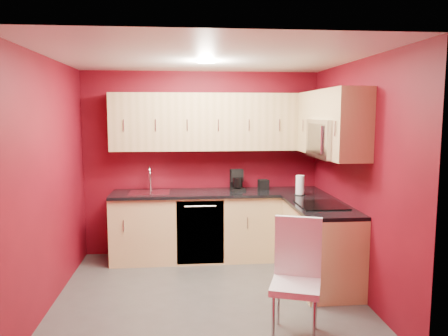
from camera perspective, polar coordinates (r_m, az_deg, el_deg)
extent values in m
plane|color=#494644|center=(4.89, -2.03, -16.19)|extent=(3.20, 3.20, 0.00)
plane|color=white|center=(4.53, -2.17, 14.29)|extent=(3.20, 3.20, 0.00)
plane|color=maroon|center=(6.03, -2.91, 0.60)|extent=(3.20, 0.00, 3.20)
plane|color=maroon|center=(3.07, -0.50, -5.78)|extent=(3.20, 0.00, 3.20)
plane|color=maroon|center=(4.73, -21.84, -1.72)|extent=(0.00, 3.00, 3.00)
plane|color=maroon|center=(4.90, 16.94, -1.23)|extent=(0.00, 3.00, 3.00)
cube|color=#E9CA85|center=(5.90, -0.77, -7.61)|extent=(2.80, 0.60, 0.87)
cube|color=#E9CA85|center=(5.20, 12.45, -9.80)|extent=(0.60, 1.30, 0.87)
cube|color=black|center=(5.78, -0.77, -3.28)|extent=(2.80, 0.63, 0.04)
cube|color=black|center=(5.07, 12.47, -4.94)|extent=(0.63, 1.27, 0.04)
cube|color=tan|center=(5.83, -0.89, 6.05)|extent=(2.80, 0.35, 0.75)
cube|color=tan|center=(5.61, 12.13, 5.84)|extent=(0.35, 0.57, 0.75)
cube|color=tan|center=(4.52, 16.53, 5.43)|extent=(0.35, 0.22, 0.75)
cube|color=tan|center=(4.98, 14.51, 8.05)|extent=(0.35, 0.76, 0.33)
cube|color=silver|center=(4.97, 14.10, 3.74)|extent=(0.40, 0.76, 0.42)
cube|color=black|center=(4.91, 12.01, 3.76)|extent=(0.02, 0.62, 0.33)
cylinder|color=silver|center=(4.69, 12.60, 3.59)|extent=(0.02, 0.02, 0.29)
cube|color=black|center=(5.03, 12.55, -4.74)|extent=(0.50, 0.55, 0.01)
cube|color=silver|center=(5.77, -9.72, -3.25)|extent=(0.52, 0.42, 0.02)
cylinder|color=silver|center=(5.95, -9.60, -1.63)|extent=(0.02, 0.02, 0.26)
torus|color=silver|center=(5.86, -9.67, -0.47)|extent=(0.02, 0.16, 0.16)
cylinder|color=silver|center=(5.80, -9.71, -1.15)|extent=(0.02, 0.02, 0.12)
cube|color=black|center=(5.60, -3.11, -8.41)|extent=(0.60, 0.02, 0.82)
cylinder|color=white|center=(4.82, -2.37, 13.67)|extent=(0.20, 0.20, 0.01)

